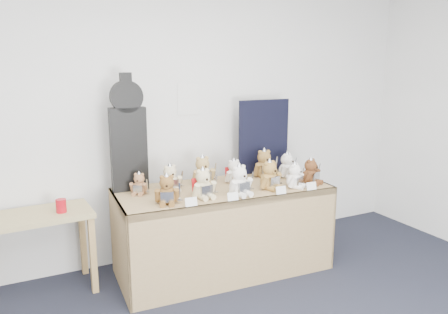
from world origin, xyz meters
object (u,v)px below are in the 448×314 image
teddy_front_centre (240,182)px  teddy_front_right (270,176)px  teddy_back_centre_right (234,172)px  teddy_back_end (287,166)px  teddy_back_left (170,179)px  teddy_back_far_left (139,184)px  teddy_front_far_left (167,191)px  guitar_case (128,134)px  teddy_front_far_right (295,177)px  display_table (227,208)px  side_table (38,228)px  teddy_front_left (203,185)px  teddy_back_right (264,165)px  teddy_front_end (311,172)px  red_cup (61,206)px  teddy_back_centre_left (203,172)px

teddy_front_centre → teddy_front_right: (0.33, 0.04, -0.00)m
teddy_back_centre_right → teddy_back_end: 0.56m
teddy_back_left → teddy_back_far_left: teddy_back_left is taller
teddy_front_far_left → teddy_back_left: bearing=85.5°
guitar_case → teddy_front_far_right: guitar_case is taller
display_table → teddy_back_left: 0.56m
side_table → teddy_back_centre_right: 1.73m
side_table → teddy_front_left: 1.38m
side_table → teddy_back_right: bearing=-6.4°
display_table → teddy_front_right: 0.48m
teddy_front_far_right → display_table: bearing=131.7°
teddy_front_far_right → teddy_front_end: teddy_front_end is taller
side_table → teddy_front_centre: bearing=-22.2°
red_cup → teddy_front_right: size_ratio=0.38×
guitar_case → red_cup: guitar_case is taller
red_cup → teddy_front_left: bearing=-21.4°
teddy_front_left → teddy_front_end: teddy_front_left is taller
red_cup → teddy_back_centre_right: teddy_back_centre_right is taller
teddy_back_left → teddy_back_far_left: bearing=170.5°
teddy_front_far_left → teddy_back_centre_right: teddy_front_far_left is taller
guitar_case → teddy_back_centre_right: 1.02m
red_cup → teddy_back_left: (0.90, -0.11, 0.14)m
side_table → teddy_back_end: 2.29m
side_table → teddy_front_far_left: 1.10m
teddy_back_end → teddy_front_left: bearing=168.9°
teddy_front_far_right → teddy_back_centre_right: 0.56m
teddy_front_right → teddy_back_centre_right: (-0.19, 0.32, -0.02)m
teddy_front_right → teddy_back_end: (0.37, 0.27, -0.01)m
side_table → teddy_back_centre_right: (1.70, -0.18, 0.31)m
red_cup → teddy_front_far_right: 1.99m
teddy_front_far_right → teddy_back_centre_right: teddy_front_far_right is taller
teddy_front_right → teddy_back_centre_right: bearing=107.1°
teddy_back_right → teddy_back_far_left: size_ratio=1.45×
red_cup → display_table: bearing=-12.8°
teddy_back_centre_right → teddy_back_right: teddy_back_right is taller
guitar_case → side_table: bearing=-176.7°
display_table → teddy_back_far_left: 0.79m
display_table → teddy_front_far_right: 0.67m
display_table → side_table: (-1.53, 0.36, -0.05)m
display_table → teddy_front_far_left: size_ratio=7.19×
display_table → teddy_back_centre_left: teddy_back_centre_left is taller
display_table → teddy_front_left: teddy_front_left is taller
display_table → guitar_case: (-0.75, 0.38, 0.66)m
teddy_front_far_left → teddy_front_right: bearing=18.9°
teddy_front_centre → side_table: bearing=150.7°
teddy_back_centre_left → guitar_case: bearing=168.8°
teddy_front_far_left → teddy_back_end: bearing=30.5°
side_table → guitar_case: (0.77, 0.02, 0.71)m
display_table → guitar_case: 1.07m
display_table → teddy_back_centre_right: size_ratio=7.66×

